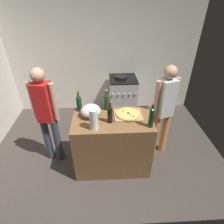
# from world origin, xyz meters

# --- Properties ---
(ground_plane) EXTENTS (4.36, 3.13, 0.02)m
(ground_plane) POSITION_xyz_m (0.00, 1.26, -0.01)
(ground_plane) COLOR #3F3833
(kitchen_wall_rear) EXTENTS (4.36, 0.10, 2.60)m
(kitchen_wall_rear) POSITION_xyz_m (0.00, 2.58, 1.30)
(kitchen_wall_rear) COLOR silver
(kitchen_wall_rear) RESTS_ON ground_plane
(counter) EXTENTS (1.14, 0.65, 0.92)m
(counter) POSITION_xyz_m (0.24, 0.69, 0.46)
(counter) COLOR brown
(counter) RESTS_ON ground_plane
(cutting_board) EXTENTS (0.40, 0.32, 0.02)m
(cutting_board) POSITION_xyz_m (0.47, 0.76, 0.93)
(cutting_board) COLOR tan
(cutting_board) RESTS_ON counter
(pizza) EXTENTS (0.35, 0.35, 0.03)m
(pizza) POSITION_xyz_m (0.47, 0.76, 0.95)
(pizza) COLOR tan
(pizza) RESTS_ON cutting_board
(mixing_bowl) EXTENTS (0.29, 0.29, 0.18)m
(mixing_bowl) POSITION_xyz_m (-0.07, 0.78, 1.01)
(mixing_bowl) COLOR #B2B2B7
(mixing_bowl) RESTS_ON counter
(paper_towel_roll) EXTENTS (0.11, 0.11, 0.30)m
(paper_towel_roll) POSITION_xyz_m (-0.01, 0.48, 1.07)
(paper_towel_roll) COLOR white
(paper_towel_roll) RESTS_ON counter
(wine_bottle_clear) EXTENTS (0.07, 0.07, 0.32)m
(wine_bottle_clear) POSITION_xyz_m (0.20, 0.62, 1.06)
(wine_bottle_clear) COLOR black
(wine_bottle_clear) RESTS_ON counter
(wine_bottle_dark) EXTENTS (0.08, 0.08, 0.33)m
(wine_bottle_dark) POSITION_xyz_m (0.17, 0.95, 1.07)
(wine_bottle_dark) COLOR #143819
(wine_bottle_dark) RESTS_ON counter
(wine_bottle_amber) EXTENTS (0.07, 0.07, 0.35)m
(wine_bottle_amber) POSITION_xyz_m (0.74, 0.49, 1.08)
(wine_bottle_amber) COLOR #143819
(wine_bottle_amber) RESTS_ON counter
(wine_bottle_green) EXTENTS (0.08, 0.08, 0.32)m
(wine_bottle_green) POSITION_xyz_m (-0.24, 0.93, 1.06)
(wine_bottle_green) COLOR #143819
(wine_bottle_green) RESTS_ON counter
(stove) EXTENTS (0.58, 0.62, 0.95)m
(stove) POSITION_xyz_m (0.55, 2.18, 0.46)
(stove) COLOR #B7B7BC
(stove) RESTS_ON ground_plane
(person_in_stripes) EXTENTS (0.39, 0.24, 1.62)m
(person_in_stripes) POSITION_xyz_m (-0.74, 0.89, 0.94)
(person_in_stripes) COLOR #383D4C
(person_in_stripes) RESTS_ON ground_plane
(person_in_red) EXTENTS (0.39, 0.26, 1.60)m
(person_in_red) POSITION_xyz_m (1.06, 0.95, 0.92)
(person_in_red) COLOR #D88C4C
(person_in_red) RESTS_ON ground_plane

